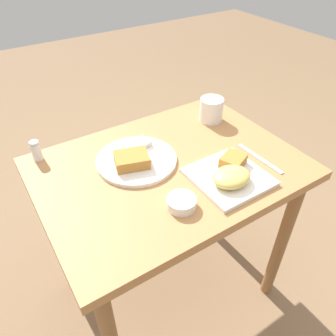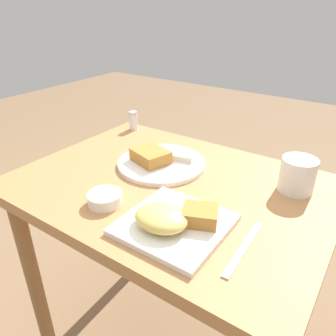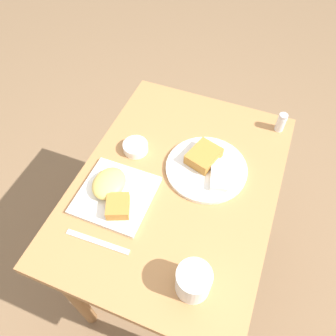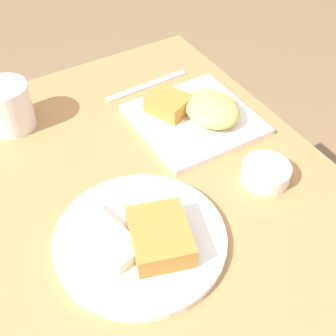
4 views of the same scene
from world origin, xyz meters
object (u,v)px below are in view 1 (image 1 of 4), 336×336
Objects in this scene: plate_oval_far at (135,159)px; sauce_ramekin at (181,202)px; coffee_mug at (211,110)px; butter_knife at (259,158)px; salt_shaker at (37,152)px; plate_square_near at (230,175)px.

sauce_ramekin is (0.01, -0.27, 0.00)m from plate_oval_far.
sauce_ramekin is 0.93× the size of coffee_mug.
plate_oval_far is 2.89× the size of coffee_mug.
sauce_ramekin is 0.44× the size of butter_knife.
sauce_ramekin is at bearing 94.82° from butter_knife.
sauce_ramekin is 0.55m from salt_shaker.
coffee_mug is at bearing -5.97° from butter_knife.
plate_square_near is 0.20m from sauce_ramekin.
plate_square_near is 0.33m from plate_oval_far.
salt_shaker is at bearing 55.47° from butter_knife.
sauce_ramekin is 0.37m from butter_knife.
salt_shaker is 0.77× the size of coffee_mug.
plate_square_near is at bearing -118.95° from coffee_mug.
plate_oval_far is at bearing 92.99° from sauce_ramekin.
coffee_mug is (0.19, 0.34, 0.03)m from plate_square_near.
plate_square_near is 2.59× the size of sauce_ramekin.
plate_oval_far reaches higher than butter_knife.
butter_knife is at bearing 9.96° from plate_square_near.
coffee_mug is (0.39, 0.35, 0.03)m from sauce_ramekin.
salt_shaker reaches higher than butter_knife.
plate_oval_far is (-0.22, 0.25, -0.01)m from plate_square_near.
plate_square_near reaches higher than plate_oval_far.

